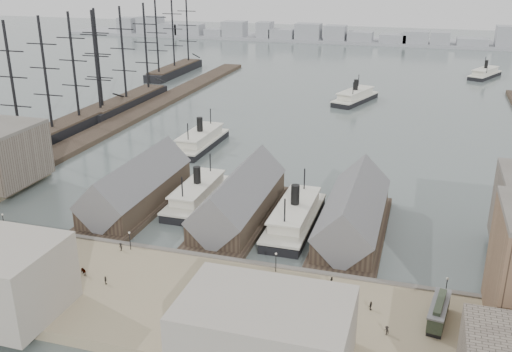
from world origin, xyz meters
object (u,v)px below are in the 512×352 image
(horse_cart_left, at_px, (43,248))
(horse_cart_right, at_px, (326,326))
(tram, at_px, (439,313))
(horse_cart_center, at_px, (78,272))
(ferry_docked_west, at_px, (198,194))

(horse_cart_left, height_order, horse_cart_right, horse_cart_left)
(horse_cart_left, xyz_separation_m, horse_cart_right, (58.15, -9.42, -0.08))
(tram, distance_m, horse_cart_center, 63.14)
(tram, xyz_separation_m, horse_cart_left, (-74.80, 2.10, -0.93))
(horse_cart_center, bearing_deg, horse_cart_left, 92.58)
(horse_cart_left, bearing_deg, horse_cart_right, -55.56)
(tram, xyz_separation_m, horse_cart_right, (-16.66, -7.33, -1.00))
(tram, bearing_deg, horse_cart_left, -173.50)
(ferry_docked_west, bearing_deg, horse_cart_right, -48.64)
(ferry_docked_west, relative_size, horse_cart_center, 5.78)
(ferry_docked_west, xyz_separation_m, horse_cart_left, (-18.02, -36.16, 0.53))
(horse_cart_left, relative_size, horse_cart_right, 0.92)
(ferry_docked_west, xyz_separation_m, tram, (56.79, -38.25, 1.46))
(tram, relative_size, horse_cart_left, 2.29)
(ferry_docked_west, height_order, tram, ferry_docked_west)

